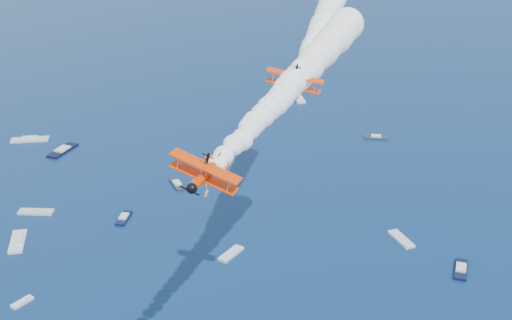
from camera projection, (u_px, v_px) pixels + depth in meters
biplane_lead at (294, 83)px, 112.58m from camera, size 12.82×13.51×7.88m
biplane_trail at (206, 174)px, 84.90m from camera, size 12.28×13.43×8.63m
smoke_trail_lead at (323, 23)px, 140.70m from camera, size 69.25×67.73×11.79m
smoke_trail_trail at (296, 80)px, 111.45m from camera, size 68.94×59.61×11.79m
spectator_boats at (28, 227)px, 186.94m from camera, size 244.70×166.91×0.70m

